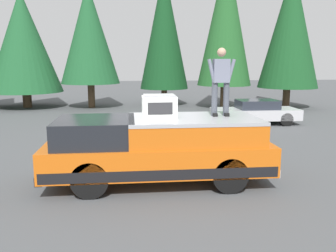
{
  "coord_description": "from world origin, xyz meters",
  "views": [
    {
      "loc": [
        -8.99,
        0.23,
        3.04
      ],
      "look_at": [
        0.09,
        -0.72,
        1.35
      ],
      "focal_mm": 38.16,
      "sensor_mm": 36.0,
      "label": 1
    }
  ],
  "objects_px": {
    "pickup_truck": "(158,149)",
    "compressor_unit": "(159,106)",
    "parked_car_silver": "(255,112)",
    "person_on_truck_bed": "(221,80)"
  },
  "relations": [
    {
      "from": "pickup_truck",
      "to": "compressor_unit",
      "type": "height_order",
      "value": "compressor_unit"
    },
    {
      "from": "compressor_unit",
      "to": "parked_car_silver",
      "type": "bearing_deg",
      "value": -33.94
    },
    {
      "from": "compressor_unit",
      "to": "person_on_truck_bed",
      "type": "xyz_separation_m",
      "value": [
        0.08,
        -1.55,
        0.62
      ]
    },
    {
      "from": "compressor_unit",
      "to": "pickup_truck",
      "type": "bearing_deg",
      "value": 160.61
    },
    {
      "from": "compressor_unit",
      "to": "parked_car_silver",
      "type": "distance_m",
      "value": 9.56
    },
    {
      "from": "pickup_truck",
      "to": "compressor_unit",
      "type": "relative_size",
      "value": 6.6
    },
    {
      "from": "person_on_truck_bed",
      "to": "parked_car_silver",
      "type": "distance_m",
      "value": 8.85
    },
    {
      "from": "parked_car_silver",
      "to": "pickup_truck",
      "type": "bearing_deg",
      "value": 146.21
    },
    {
      "from": "person_on_truck_bed",
      "to": "compressor_unit",
      "type": "bearing_deg",
      "value": 92.92
    },
    {
      "from": "person_on_truck_bed",
      "to": "parked_car_silver",
      "type": "xyz_separation_m",
      "value": [
        7.77,
        -3.73,
        -1.97
      ]
    }
  ]
}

